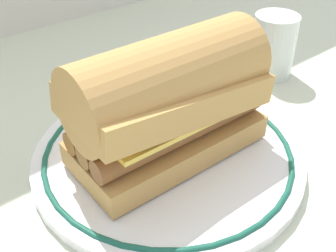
# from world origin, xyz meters

# --- Properties ---
(ground_plane) EXTENTS (1.50, 1.50, 0.00)m
(ground_plane) POSITION_xyz_m (0.00, 0.00, 0.00)
(ground_plane) COLOR beige
(plate) EXTENTS (0.29, 0.29, 0.01)m
(plate) POSITION_xyz_m (0.03, -0.02, 0.01)
(plate) COLOR white
(plate) RESTS_ON ground_plane
(sausage_sandwich) EXTENTS (0.20, 0.10, 0.13)m
(sausage_sandwich) POSITION_xyz_m (0.03, -0.02, 0.08)
(sausage_sandwich) COLOR tan
(sausage_sandwich) RESTS_ON plate
(drinking_glass) EXTENTS (0.06, 0.06, 0.09)m
(drinking_glass) POSITION_xyz_m (0.27, 0.04, 0.04)
(drinking_glass) COLOR silver
(drinking_glass) RESTS_ON ground_plane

